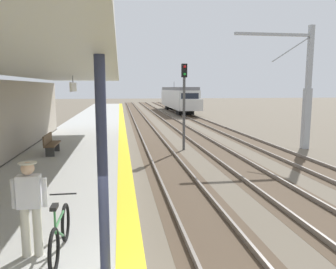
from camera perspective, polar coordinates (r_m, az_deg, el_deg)
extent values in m
cube|color=#A8A8A3|center=(19.95, -14.44, -1.66)|extent=(5.00, 80.00, 0.90)
cube|color=yellow|center=(19.76, -7.99, -0.23)|extent=(0.50, 80.00, 0.01)
cube|color=#B2B2AD|center=(11.64, -19.81, 10.50)|extent=(4.40, 24.00, 0.16)
cylinder|color=#2D334C|center=(5.09, -11.30, -10.97)|extent=(0.16, 0.16, 4.27)
cube|color=white|center=(13.53, -16.36, 8.03)|extent=(0.08, 1.40, 0.36)
cylinder|color=#333333|center=(13.54, -16.42, 9.36)|extent=(0.03, 0.03, 0.27)
cube|color=#4C3D2D|center=(23.96, -2.89, -0.85)|extent=(2.34, 120.00, 0.01)
cube|color=slate|center=(23.89, -4.61, -0.70)|extent=(0.08, 120.00, 0.15)
cube|color=slate|center=(24.03, -1.18, -0.63)|extent=(0.08, 120.00, 0.15)
cube|color=#4C3D2D|center=(24.52, 5.05, -0.66)|extent=(2.34, 120.00, 0.01)
cube|color=slate|center=(24.35, 3.40, -0.52)|extent=(0.08, 120.00, 0.15)
cube|color=slate|center=(24.68, 6.67, -0.44)|extent=(0.08, 120.00, 0.15)
cube|color=#4C3D2D|center=(25.52, 12.49, -0.48)|extent=(2.34, 120.00, 0.01)
cube|color=slate|center=(25.26, 10.97, -0.34)|extent=(0.08, 120.00, 0.15)
cube|color=slate|center=(25.77, 13.99, -0.26)|extent=(0.08, 120.00, 0.15)
cube|color=silver|center=(51.48, 1.73, 6.34)|extent=(2.90, 18.00, 2.70)
cube|color=slate|center=(51.45, 1.74, 8.09)|extent=(2.67, 18.00, 0.44)
cube|color=black|center=(42.62, 3.89, 6.47)|extent=(2.32, 0.06, 1.21)
cube|color=silver|center=(41.90, 4.10, 5.24)|extent=(2.78, 1.60, 1.49)
cube|color=black|center=(51.74, 3.34, 6.79)|extent=(0.04, 15.84, 0.86)
cylinder|color=#333333|center=(55.00, 1.07, 8.80)|extent=(0.06, 0.06, 0.90)
cube|color=black|center=(45.83, 3.01, 3.96)|extent=(2.18, 2.20, 0.72)
cube|color=black|center=(57.32, 0.69, 4.83)|extent=(2.18, 2.20, 0.72)
cylinder|color=beige|center=(6.30, -23.80, -15.43)|extent=(0.15, 0.15, 0.88)
cylinder|color=beige|center=(6.25, -21.97, -15.52)|extent=(0.15, 0.15, 0.88)
cube|color=silver|center=(6.03, -23.28, -9.18)|extent=(0.38, 0.22, 0.56)
cylinder|color=silver|center=(6.11, -25.56, -9.38)|extent=(0.09, 0.09, 0.50)
cylinder|color=silver|center=(5.98, -20.92, -9.48)|extent=(0.09, 0.09, 0.50)
sphere|color=beige|center=(5.93, -23.50, -5.49)|extent=(0.22, 0.22, 0.22)
cylinder|color=beige|center=(5.91, -23.55, -4.64)|extent=(0.30, 0.30, 0.02)
torus|color=black|center=(6.67, -17.61, -14.52)|extent=(0.06, 0.72, 0.72)
torus|color=black|center=(5.69, -19.44, -18.76)|extent=(0.06, 0.72, 0.72)
cylinder|color=#33723F|center=(6.06, -18.57, -13.97)|extent=(0.04, 0.95, 0.04)
cylinder|color=#33723F|center=(6.05, -18.65, -16.08)|extent=(0.04, 0.79, 0.51)
cylinder|color=#33723F|center=(5.67, -19.29, -14.15)|extent=(0.04, 0.04, 0.45)
cube|color=black|center=(5.59, -19.41, -11.97)|extent=(0.10, 0.24, 0.06)
cylinder|color=#262626|center=(6.37, -17.98, -9.96)|extent=(0.48, 0.03, 0.03)
cylinder|color=#4C4C4C|center=(19.65, 2.83, 3.59)|extent=(0.16, 0.16, 4.40)
cube|color=black|center=(19.61, 2.88, 11.19)|extent=(0.32, 0.24, 0.80)
sphere|color=red|center=(19.49, 2.97, 11.85)|extent=(0.16, 0.16, 0.16)
sphere|color=green|center=(19.46, 2.96, 10.56)|extent=(0.16, 0.16, 0.16)
cube|color=#9EA3A8|center=(21.89, 23.16, 2.56)|extent=(0.40, 0.40, 3.75)
cube|color=#9EA3A8|center=(21.88, 23.72, 12.38)|extent=(0.28, 0.28, 3.75)
cube|color=#9EA3A8|center=(20.88, 18.11, 16.42)|extent=(4.80, 0.16, 0.16)
cylinder|color=#9EA3A8|center=(21.32, 20.99, 13.93)|extent=(2.47, 0.07, 1.60)
cube|color=brown|center=(15.11, -19.67, -1.58)|extent=(0.44, 1.60, 0.06)
cube|color=brown|center=(15.11, -20.46, -0.70)|extent=(0.06, 1.60, 0.40)
cube|color=#333333|center=(14.57, -20.08, -2.84)|extent=(0.36, 0.08, 0.44)
cube|color=#333333|center=(15.73, -19.22, -2.00)|extent=(0.36, 0.08, 0.44)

